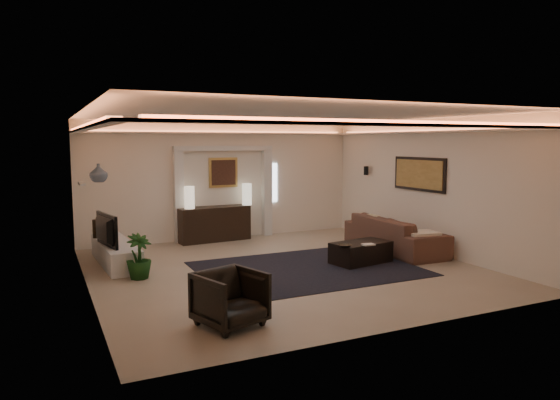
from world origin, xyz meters
name	(u,v)px	position (x,y,z in m)	size (l,w,h in m)	color
floor	(284,269)	(0.00, 0.00, 0.00)	(7.00, 7.00, 0.00)	tan
ceiling	(284,115)	(0.00, 0.00, 2.90)	(7.00, 7.00, 0.00)	white
wall_back	(223,180)	(0.00, 3.50, 1.45)	(7.00, 7.00, 0.00)	white
wall_front	(405,218)	(0.00, -3.50, 1.45)	(7.00, 7.00, 0.00)	white
wall_left	(85,203)	(-3.50, 0.00, 1.45)	(7.00, 7.00, 0.00)	white
wall_right	(429,186)	(3.50, 0.00, 1.45)	(7.00, 7.00, 0.00)	white
cove_soffit	(284,130)	(0.00, 0.00, 2.62)	(7.00, 7.00, 0.04)	silver
daylight_slit	(273,183)	(1.35, 3.48, 1.35)	(0.25, 0.03, 1.00)	white
area_rug	(307,269)	(0.40, -0.20, 0.01)	(4.00, 3.00, 0.01)	black
pilaster_left	(179,197)	(-1.15, 3.40, 1.10)	(0.22, 0.20, 2.20)	silver
pilaster_right	(267,193)	(1.15, 3.40, 1.10)	(0.22, 0.20, 2.20)	silver
alcove_header	(224,148)	(0.00, 3.40, 2.25)	(2.52, 0.20, 0.12)	silver
painting_frame	(223,173)	(0.00, 3.47, 1.65)	(0.74, 0.04, 0.74)	tan
painting_canvas	(224,173)	(0.00, 3.44, 1.65)	(0.62, 0.02, 0.62)	#4C2D1E
art_panel_frame	(419,174)	(3.47, 0.30, 1.70)	(0.04, 1.64, 0.74)	black
art_panel_gold	(418,174)	(3.44, 0.30, 1.70)	(0.02, 1.50, 0.62)	tan
wall_sconce	(366,171)	(3.38, 2.20, 1.68)	(0.12, 0.12, 0.22)	black
wall_niche	(82,183)	(-3.44, 1.40, 1.65)	(0.10, 0.55, 0.04)	silver
console	(214,224)	(-0.34, 3.25, 0.40)	(1.75, 0.55, 0.88)	black
lamp_left	(189,198)	(-0.96, 3.15, 1.09)	(0.24, 0.24, 0.53)	#F7E1C1
lamp_right	(247,195)	(0.54, 3.25, 1.09)	(0.24, 0.24, 0.53)	#EFEACC
media_ledge	(116,253)	(-2.85, 1.77, 0.23)	(0.58, 2.33, 0.44)	white
tv	(101,230)	(-3.14, 1.43, 0.76)	(0.14, 1.07, 0.62)	black
figurine	(96,228)	(-3.14, 2.39, 0.64)	(0.14, 0.14, 0.38)	black
ginger_jar	(98,173)	(-3.15, 1.33, 1.84)	(0.33, 0.33, 0.34)	#43515B
plant	(139,256)	(-2.62, 0.47, 0.40)	(0.45, 0.45, 0.80)	#133710
sofa	(395,234)	(2.91, 0.39, 0.38)	(1.02, 2.60, 0.76)	black
throw_blanket	(421,233)	(2.87, -0.51, 0.55)	(0.63, 0.51, 0.07)	white
throw_pillow	(373,224)	(2.72, 0.93, 0.55)	(0.12, 0.40, 0.40)	#C5B78B
coffee_table	(361,253)	(1.59, -0.23, 0.21)	(1.18, 0.64, 0.44)	black
bowl	(345,247)	(1.00, -0.55, 0.44)	(0.26, 0.26, 0.06)	black
magazine	(368,245)	(1.54, -0.55, 0.42)	(0.23, 0.17, 0.03)	beige
armchair	(230,299)	(-1.95, -2.42, 0.37)	(0.78, 0.80, 0.73)	black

